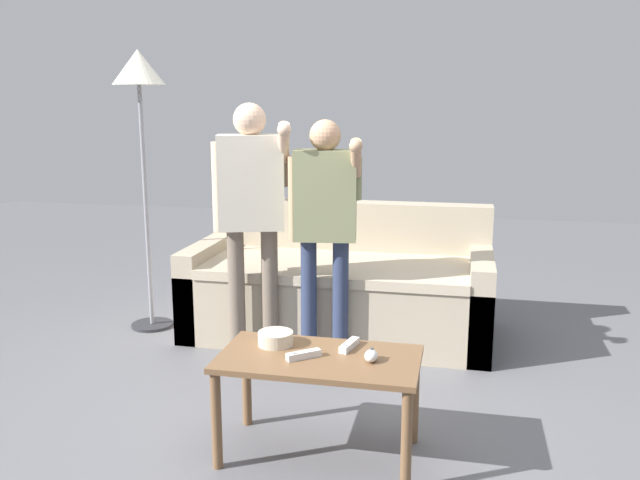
% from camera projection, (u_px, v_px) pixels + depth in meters
% --- Properties ---
extents(ground_plane, '(12.00, 12.00, 0.00)m').
position_uv_depth(ground_plane, '(292.00, 422.00, 3.20)').
color(ground_plane, slate).
extents(couch, '(1.95, 0.92, 0.83)m').
position_uv_depth(couch, '(340.00, 288.00, 4.39)').
color(couch, '#B7A88E').
rests_on(couch, ground).
extents(coffee_table, '(0.86, 0.46, 0.46)m').
position_uv_depth(coffee_table, '(319.00, 372.00, 2.83)').
color(coffee_table, brown).
rests_on(coffee_table, ground).
extents(snack_bowl, '(0.16, 0.16, 0.06)m').
position_uv_depth(snack_bowl, '(276.00, 338.00, 2.94)').
color(snack_bowl, beige).
rests_on(snack_bowl, coffee_table).
extents(game_remote_nunchuk, '(0.06, 0.09, 0.05)m').
position_uv_depth(game_remote_nunchuk, '(371.00, 356.00, 2.76)').
color(game_remote_nunchuk, white).
rests_on(game_remote_nunchuk, coffee_table).
extents(floor_lamp, '(0.34, 0.34, 1.84)m').
position_uv_depth(floor_lamp, '(139.00, 89.00, 4.22)').
color(floor_lamp, '#2D2D33').
rests_on(floor_lamp, ground).
extents(player_center, '(0.44, 0.32, 1.42)m').
position_uv_depth(player_center, '(325.00, 214.00, 3.75)').
color(player_center, '#2D3856').
rests_on(player_center, ground).
extents(player_left, '(0.49, 0.33, 1.51)m').
position_uv_depth(player_left, '(251.00, 202.00, 3.82)').
color(player_left, '#756656').
rests_on(player_left, ground).
extents(game_remote_wand_near, '(0.14, 0.12, 0.03)m').
position_uv_depth(game_remote_wand_near, '(304.00, 355.00, 2.79)').
color(game_remote_wand_near, white).
rests_on(game_remote_wand_near, coffee_table).
extents(game_remote_wand_far, '(0.07, 0.16, 0.03)m').
position_uv_depth(game_remote_wand_far, '(349.00, 345.00, 2.90)').
color(game_remote_wand_far, white).
rests_on(game_remote_wand_far, coffee_table).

